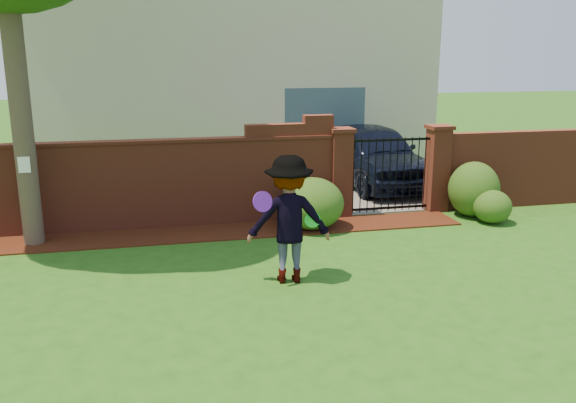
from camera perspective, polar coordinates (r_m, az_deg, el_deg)
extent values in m
cube|color=#225014|center=(8.59, -2.48, -9.32)|extent=(80.00, 80.00, 0.01)
cube|color=#331309|center=(11.62, -10.05, -3.12)|extent=(11.10, 1.08, 0.03)
cube|color=maroon|center=(12.07, -16.07, 1.29)|extent=(8.70, 0.25, 1.70)
cube|color=maroon|center=(12.17, 0.12, 6.72)|extent=(1.80, 0.25, 0.30)
cube|color=maroon|center=(12.29, 2.88, 7.86)|extent=(0.60, 0.25, 0.16)
cube|color=maroon|center=(11.91, -16.36, 5.42)|extent=(8.70, 0.31, 0.06)
cube|color=maroon|center=(14.44, 21.12, 2.92)|extent=(4.00, 0.25, 1.70)
cube|color=maroon|center=(12.61, 5.01, 2.55)|extent=(0.42, 0.42, 1.80)
cube|color=maroon|center=(12.46, 5.10, 6.79)|extent=(0.50, 0.50, 0.08)
cube|color=maroon|center=(13.43, 14.00, 2.90)|extent=(0.42, 0.42, 1.80)
cube|color=maroon|center=(13.29, 14.24, 6.87)|extent=(0.50, 0.50, 0.08)
cylinder|color=black|center=(12.71, 6.25, 2.38)|extent=(0.02, 0.02, 1.60)
cylinder|color=black|center=(12.76, 6.94, 2.41)|extent=(0.02, 0.02, 1.60)
cylinder|color=black|center=(12.82, 7.63, 2.44)|extent=(0.02, 0.02, 1.60)
cylinder|color=black|center=(12.87, 8.30, 2.47)|extent=(0.02, 0.02, 1.60)
cylinder|color=black|center=(12.93, 8.97, 2.50)|extent=(0.02, 0.02, 1.60)
cylinder|color=black|center=(12.99, 9.64, 2.52)|extent=(0.02, 0.02, 1.60)
cylinder|color=black|center=(13.05, 10.30, 2.55)|extent=(0.02, 0.02, 1.60)
cylinder|color=black|center=(13.11, 10.95, 2.57)|extent=(0.02, 0.02, 1.60)
cylinder|color=black|center=(13.18, 11.60, 2.60)|extent=(0.02, 0.02, 1.60)
cylinder|color=black|center=(13.25, 12.24, 2.62)|extent=(0.02, 0.02, 1.60)
cylinder|color=black|center=(13.31, 12.87, 2.65)|extent=(0.02, 0.02, 1.60)
cube|color=black|center=(13.15, 9.51, -0.59)|extent=(1.78, 0.03, 0.05)
cube|color=black|center=(12.86, 9.77, 5.80)|extent=(1.78, 0.03, 0.05)
cube|color=#65635E|center=(16.85, 4.42, 2.38)|extent=(3.20, 8.00, 0.01)
cube|color=beige|center=(19.92, -5.97, 12.83)|extent=(12.00, 6.00, 6.00)
cube|color=#384C5B|center=(17.65, 3.49, 6.86)|extent=(2.40, 0.12, 2.40)
imported|color=black|center=(15.61, 8.49, 4.32)|extent=(2.11, 4.79, 1.61)
cylinder|color=#403127|center=(11.39, -24.65, 13.31)|extent=(0.36, 0.36, 7.00)
cube|color=white|center=(11.37, -23.82, 3.22)|extent=(0.20, 0.01, 0.28)
ellipsoid|color=#1D4514|center=(11.75, 2.31, -0.20)|extent=(1.26, 1.26, 1.03)
ellipsoid|color=#1D4514|center=(13.23, 17.26, 1.12)|extent=(1.06, 1.06, 1.17)
ellipsoid|color=#1D4514|center=(12.88, 18.87, -0.47)|extent=(0.77, 0.77, 0.68)
imported|color=gray|center=(8.92, 0.08, -1.77)|extent=(1.33, 0.86, 1.94)
cylinder|color=#621BAB|center=(8.58, -2.44, -0.01)|extent=(0.32, 0.17, 0.30)
cylinder|color=#1CD331|center=(8.92, 2.34, -1.73)|extent=(0.25, 0.09, 0.24)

